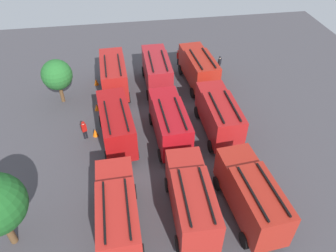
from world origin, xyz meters
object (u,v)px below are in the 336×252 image
(firefighter_3, at_px, (186,50))
(traffic_cone_1, at_px, (96,82))
(firefighter_2, at_px, (84,129))
(traffic_cone_0, at_px, (97,107))
(fire_truck_4, at_px, (169,122))
(traffic_cone_2, at_px, (95,133))
(fire_truck_5, at_px, (157,70))
(firefighter_4, at_px, (178,57))
(tree_1, at_px, (57,75))
(fire_truck_6, at_px, (118,211))
(firefighter_0, at_px, (219,63))
(fire_truck_2, at_px, (198,68))
(fire_truck_3, at_px, (191,198))
(firefighter_1, at_px, (212,66))
(fire_truck_8, at_px, (114,74))
(fire_truck_1, at_px, (219,114))
(fire_truck_7, at_px, (116,123))
(fire_truck_0, at_px, (251,194))

(firefighter_3, relative_size, traffic_cone_1, 2.40)
(firefighter_2, distance_m, traffic_cone_0, 4.30)
(fire_truck_4, xyz_separation_m, traffic_cone_2, (1.66, 6.57, -1.78))
(fire_truck_5, relative_size, firefighter_4, 3.95)
(tree_1, bearing_deg, fire_truck_6, -162.05)
(firefighter_2, bearing_deg, firefighter_0, 95.68)
(fire_truck_4, relative_size, tree_1, 1.56)
(fire_truck_6, bearing_deg, firefighter_3, -22.85)
(traffic_cone_2, bearing_deg, traffic_cone_0, -1.47)
(traffic_cone_0, bearing_deg, tree_1, 58.90)
(fire_truck_2, bearing_deg, firefighter_4, 10.26)
(fire_truck_5, bearing_deg, traffic_cone_2, 137.17)
(fire_truck_3, distance_m, traffic_cone_1, 19.78)
(firefighter_0, height_order, firefighter_4, firefighter_0)
(fire_truck_2, bearing_deg, fire_truck_4, 147.66)
(firefighter_0, distance_m, traffic_cone_2, 17.18)
(tree_1, bearing_deg, traffic_cone_2, -150.61)
(firefighter_1, relative_size, traffic_cone_0, 2.51)
(fire_truck_8, bearing_deg, fire_truck_5, -89.96)
(fire_truck_1, height_order, fire_truck_7, same)
(fire_truck_1, height_order, traffic_cone_0, fire_truck_1)
(firefighter_4, bearing_deg, firefighter_0, -163.46)
(fire_truck_3, bearing_deg, fire_truck_6, 93.90)
(fire_truck_4, bearing_deg, fire_truck_8, 25.03)
(fire_truck_1, bearing_deg, firefighter_2, 83.74)
(fire_truck_1, distance_m, fire_truck_2, 8.26)
(fire_truck_0, distance_m, fire_truck_8, 19.25)
(fire_truck_2, distance_m, firefighter_2, 13.99)
(firefighter_2, xyz_separation_m, firefighter_4, (11.98, -10.71, -0.01))
(fire_truck_5, bearing_deg, fire_truck_2, -92.96)
(firefighter_1, bearing_deg, fire_truck_4, -147.22)
(tree_1, bearing_deg, fire_truck_1, -117.01)
(fire_truck_5, distance_m, firefighter_4, 5.73)
(fire_truck_3, height_order, firefighter_0, fire_truck_3)
(traffic_cone_1, bearing_deg, firefighter_4, -72.53)
(firefighter_0, distance_m, firefighter_2, 18.00)
(fire_truck_7, distance_m, traffic_cone_0, 5.75)
(fire_truck_2, relative_size, fire_truck_7, 0.99)
(fire_truck_3, relative_size, fire_truck_5, 1.00)
(fire_truck_3, relative_size, firefighter_3, 4.19)
(firefighter_3, bearing_deg, traffic_cone_1, 80.83)
(fire_truck_0, height_order, firefighter_3, fire_truck_0)
(fire_truck_3, height_order, fire_truck_5, same)
(fire_truck_6, height_order, tree_1, tree_1)
(traffic_cone_1, bearing_deg, fire_truck_8, -128.93)
(fire_truck_2, bearing_deg, fire_truck_1, 174.92)
(firefighter_1, relative_size, tree_1, 0.38)
(traffic_cone_1, bearing_deg, fire_truck_0, -150.24)
(fire_truck_8, bearing_deg, firefighter_2, 156.11)
(fire_truck_0, distance_m, firefighter_4, 21.97)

